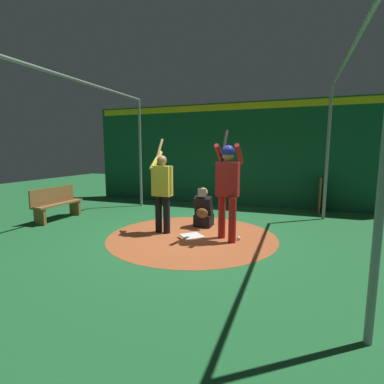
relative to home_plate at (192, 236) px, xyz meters
name	(u,v)px	position (x,y,z in m)	size (l,w,h in m)	color
ground_plane	(192,236)	(0.00, 0.00, -0.01)	(25.97, 25.97, 0.00)	#216633
dirt_circle	(192,236)	(0.00, 0.00, -0.01)	(3.56, 3.56, 0.01)	#AD562D
home_plate	(192,236)	(0.00, 0.00, 0.00)	(0.42, 0.42, 0.01)	white
batter	(228,182)	(-0.01, 0.75, 1.17)	(0.68, 0.49, 2.23)	maroon
catcher	(203,212)	(-0.84, -0.02, 0.35)	(0.58, 0.40, 0.94)	black
visitor	(162,188)	(-0.05, -0.71, 0.98)	(0.55, 0.50, 2.07)	black
back_wall	(233,154)	(-3.92, 0.00, 1.67)	(0.23, 9.97, 3.33)	#145133
cage_frame	(192,124)	(0.00, 0.00, 2.31)	(5.41, 5.56, 3.41)	gray
bat_rack	(320,195)	(-3.68, 2.70, 0.48)	(0.82, 0.21, 1.05)	olive
bench	(57,203)	(-0.21, -3.85, 0.42)	(1.43, 0.36, 0.85)	olive
baseball_0	(239,238)	(-0.07, 0.98, 0.03)	(0.07, 0.07, 0.07)	white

